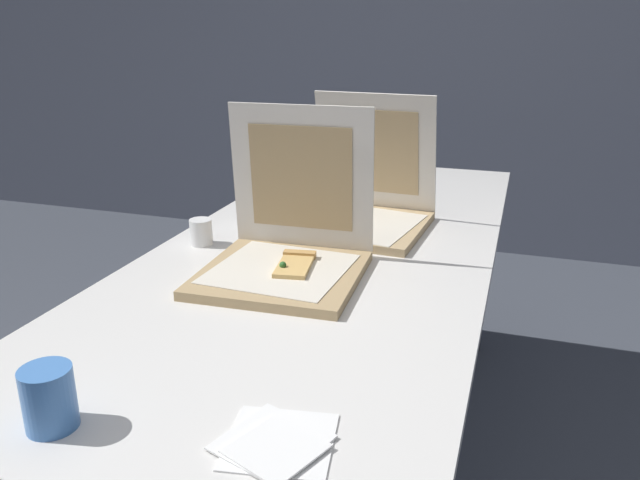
# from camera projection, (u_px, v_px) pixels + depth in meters

# --- Properties ---
(wall_back) EXTENTS (10.00, 0.10, 2.60)m
(wall_back) POSITION_uv_depth(u_px,v_px,m) (450.00, 24.00, 3.51)
(wall_back) COLOR slate
(wall_back) RESTS_ON ground
(table) EXTENTS (0.84, 2.01, 0.75)m
(table) POSITION_uv_depth(u_px,v_px,m) (330.00, 261.00, 1.69)
(table) COLOR silver
(table) RESTS_ON ground
(pizza_box_front) EXTENTS (0.37, 0.37, 0.38)m
(pizza_box_front) POSITION_uv_depth(u_px,v_px,m) (286.00, 251.00, 1.46)
(pizza_box_front) COLOR tan
(pizza_box_front) RESTS_ON table
(pizza_box_middle) EXTENTS (0.38, 0.38, 0.37)m
(pizza_box_middle) POSITION_uv_depth(u_px,v_px,m) (363.00, 208.00, 1.79)
(pizza_box_middle) COLOR tan
(pizza_box_middle) RESTS_ON table
(cup_white_far) EXTENTS (0.06, 0.06, 0.07)m
(cup_white_far) POSITION_uv_depth(u_px,v_px,m) (295.00, 196.00, 1.99)
(cup_white_far) COLOR white
(cup_white_far) RESTS_ON table
(cup_white_mid) EXTENTS (0.06, 0.06, 0.07)m
(cup_white_mid) POSITION_uv_depth(u_px,v_px,m) (253.00, 215.00, 1.80)
(cup_white_mid) COLOR white
(cup_white_mid) RESTS_ON table
(cup_white_near_center) EXTENTS (0.06, 0.06, 0.07)m
(cup_white_near_center) POSITION_uv_depth(u_px,v_px,m) (201.00, 232.00, 1.65)
(cup_white_near_center) COLOR white
(cup_white_near_center) RESTS_ON table
(cup_printed_front) EXTENTS (0.07, 0.07, 0.09)m
(cup_printed_front) POSITION_uv_depth(u_px,v_px,m) (49.00, 398.00, 0.90)
(cup_printed_front) COLOR #477FCC
(cup_printed_front) RESTS_ON table
(napkin_pile) EXTENTS (0.18, 0.18, 0.01)m
(napkin_pile) POSITION_uv_depth(u_px,v_px,m) (277.00, 443.00, 0.87)
(napkin_pile) COLOR white
(napkin_pile) RESTS_ON table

